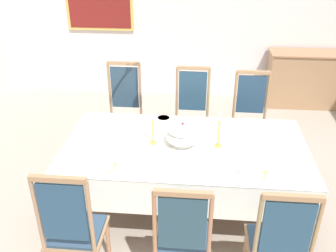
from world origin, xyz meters
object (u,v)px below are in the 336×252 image
chair_south_b (183,237)px  soup_tureen (182,134)px  chair_north_c (250,118)px  spoon_primary (265,174)px  chair_south_c (279,243)px  candlestick_east (219,132)px  sideboard (312,79)px  chair_north_b (192,115)px  candlestick_west (153,131)px  bowl_near_left (250,173)px  chair_south_a (73,228)px  dining_table (185,151)px  chair_north_a (124,111)px  bowl_far_left (164,119)px  spoon_secondary (115,166)px  bowl_near_right (127,167)px

chair_south_b → soup_tureen: bearing=93.5°
chair_north_c → spoon_primary: 1.46m
chair_south_c → candlestick_east: size_ratio=2.94×
chair_south_b → sideboard: bearing=63.4°
chair_north_b → sideboard: 2.58m
candlestick_west → sideboard: size_ratio=0.25×
bowl_near_left → chair_south_a: bearing=-157.5°
chair_south_c → bowl_near_left: size_ratio=5.73×
chair_south_a → chair_north_c: 2.58m
bowl_near_left → spoon_primary: bowl_near_left is taller
chair_south_c → spoon_primary: size_ratio=6.43×
dining_table → chair_south_a: (-0.82, -1.03, -0.11)m
dining_table → chair_north_a: size_ratio=1.94×
bowl_far_left → sideboard: size_ratio=0.11×
candlestick_west → spoon_secondary: size_ratio=2.04×
chair_south_a → candlestick_west: size_ratio=3.25×
chair_north_b → chair_south_c: 2.17m
chair_south_c → bowl_far_left: (-1.01, 1.52, 0.22)m
dining_table → bowl_near_left: 0.74m
chair_south_b → chair_north_a: bearing=112.5°
chair_north_b → chair_north_c: chair_north_b is taller
chair_north_a → spoon_secondary: chair_north_a is taller
soup_tureen → bowl_near_left: (0.61, -0.45, -0.10)m
bowl_near_left → sideboard: bearing=67.2°
chair_north_c → bowl_near_left: size_ratio=5.85×
dining_table → candlestick_west: bearing=-180.0°
chair_south_b → soup_tureen: chair_south_b is taller
chair_south_a → spoon_primary: chair_south_a is taller
soup_tureen → bowl_near_right: soup_tureen is taller
chair_north_c → soup_tureen: chair_north_c is taller
bowl_near_right → bowl_far_left: bearing=76.2°
chair_north_c → chair_south_a: bearing=52.6°
chair_south_b → chair_north_b: (0.00, 2.05, 0.02)m
chair_south_a → bowl_near_right: chair_south_a is taller
candlestick_east → sideboard: bearing=59.7°
dining_table → spoon_secondary: size_ratio=13.33×
bowl_near_right → dining_table: bearing=42.3°
chair_north_c → spoon_secondary: size_ratio=6.51×
candlestick_west → bowl_far_left: bearing=83.8°
bowl_near_left → candlestick_east: bearing=120.1°
chair_south_a → spoon_primary: (1.53, 0.60, 0.18)m
dining_table → bowl_near_right: (-0.49, -0.45, 0.10)m
dining_table → candlestick_west: 0.38m
chair_north_c → candlestick_west: 1.51m
candlestick_east → bowl_near_right: size_ratio=2.11×
chair_north_a → candlestick_east: 1.56m
dining_table → soup_tureen: (-0.03, 0.00, 0.19)m
spoon_primary → spoon_secondary: same height
candlestick_east → bowl_far_left: candlestick_east is taller
dining_table → candlestick_east: bearing=0.0°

